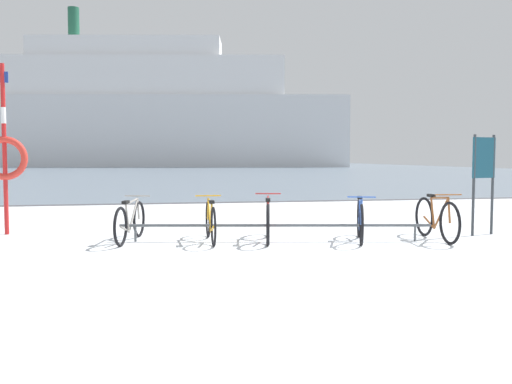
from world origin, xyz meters
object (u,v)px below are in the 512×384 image
Objects in this scene: bicycle_0 at (130,221)px; bicycle_1 at (211,221)px; rescue_post at (5,155)px; ferry_ship at (135,114)px; info_sign at (484,168)px; bicycle_3 at (360,220)px; bicycle_2 at (268,220)px; bicycle_4 at (436,219)px.

bicycle_0 is 1.00× the size of bicycle_1.
bicycle_1 reaches higher than bicycle_0.
rescue_post is 68.64m from ferry_ship.
info_sign is at bearing -3.81° from bicycle_0.
bicycle_1 is 2.58m from bicycle_3.
bicycle_1 is 0.90× the size of info_sign.
bicycle_0 is at bearing -29.56° from rescue_post.
info_sign is 8.90m from rescue_post.
bicycle_2 is 0.91× the size of info_sign.
bicycle_2 is at bearing -19.96° from rescue_post.
rescue_post reaches higher than info_sign.
bicycle_3 reaches higher than bicycle_2.
info_sign reaches higher than bicycle_1.
bicycle_0 is 0.90× the size of info_sign.
info_sign is (5.06, -0.14, 0.90)m from bicycle_1.
bicycle_0 is 1.07× the size of bicycle_3.
rescue_post reaches higher than bicycle_3.
bicycle_1 is (1.35, -0.28, 0.01)m from bicycle_0.
ferry_ship is at bearing 93.62° from bicycle_2.
bicycle_4 is (2.91, -0.46, 0.02)m from bicycle_2.
bicycle_0 is at bearing 168.12° from bicycle_1.
ferry_ship is at bearing 96.91° from info_sign.
bicycle_0 is 0.03× the size of ferry_ship.
bicycle_3 is at bearing -18.03° from rescue_post.
info_sign is at bearing -11.29° from rescue_post.
bicycle_3 is 2.68m from info_sign.
bicycle_1 is at bearing 178.39° from info_sign.
ferry_ship reaches higher than bicycle_3.
bicycle_0 is at bearing 169.72° from bicycle_3.
info_sign is (4.07, -0.05, 0.89)m from bicycle_2.
bicycle_1 is 3.94m from bicycle_4.
ferry_ship is (-3.45, 69.98, 7.10)m from bicycle_1.
bicycle_4 is 1.51m from info_sign.
rescue_post is at bearing 161.97° from bicycle_3.
ferry_ship is at bearing 92.82° from bicycle_1.
bicycle_0 is 1.38m from bicycle_1.
info_sign reaches higher than bicycle_4.
bicycle_0 is 70.09m from ferry_ship.
rescue_post is at bearing 156.45° from bicycle_1.
bicycle_3 reaches higher than bicycle_1.
rescue_post is at bearing 150.44° from bicycle_0.
info_sign is 0.03× the size of ferry_ship.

